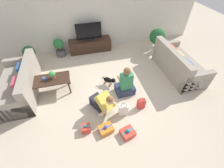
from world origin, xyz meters
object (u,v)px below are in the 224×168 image
at_px(potted_plant_back_left, 59,47).
at_px(mug, 44,79).
at_px(gift_bag_a, 141,104).
at_px(sofa_right, 178,64).
at_px(gift_box_b, 86,128).
at_px(gift_box_a, 106,129).
at_px(gift_bag_b, 123,110).
at_px(potted_plant_corner_left, 30,55).
at_px(potted_plant_corner_right, 157,37).
at_px(tv_console, 90,45).
at_px(gift_box_c, 128,133).
at_px(tv, 89,33).
at_px(person_kneeling, 103,102).
at_px(dog, 109,80).
at_px(sofa_left, 20,85).
at_px(tabletop_plant, 52,75).
at_px(coffee_table, 50,81).
at_px(person_sitting, 125,84).

distance_m(potted_plant_back_left, mug, 1.92).
relative_size(potted_plant_back_left, gift_bag_a, 2.16).
height_order(sofa_right, gift_box_b, sofa_right).
bearing_deg(sofa_right, gift_box_a, 118.90).
height_order(potted_plant_back_left, gift_bag_b, potted_plant_back_left).
xyz_separation_m(potted_plant_corner_left, gift_box_b, (1.44, -2.95, -0.37)).
bearing_deg(potted_plant_corner_right, tv_console, 163.10).
height_order(tv_console, gift_box_c, tv_console).
bearing_deg(gift_box_a, tv, 86.87).
xyz_separation_m(tv, person_kneeling, (-0.13, -2.95, -0.43)).
relative_size(dog, gift_bag_b, 1.10).
xyz_separation_m(gift_bag_a, gift_bag_b, (-0.51, -0.08, 0.02)).
height_order(sofa_left, mug, sofa_left).
bearing_deg(potted_plant_corner_left, gift_box_a, -58.51).
bearing_deg(potted_plant_back_left, tv_console, 2.51).
relative_size(potted_plant_corner_left, potted_plant_corner_right, 0.79).
bearing_deg(tabletop_plant, tv_console, 55.77).
height_order(coffee_table, tabletop_plant, tabletop_plant).
xyz_separation_m(potted_plant_back_left, gift_box_b, (0.50, -3.37, -0.27)).
relative_size(person_sitting, dog, 2.45).
relative_size(gift_box_c, tabletop_plant, 1.61).
distance_m(gift_box_a, mug, 2.14).
distance_m(potted_plant_back_left, dog, 2.47).
bearing_deg(sofa_left, dog, 82.87).
distance_m(sofa_left, dog, 2.50).
xyz_separation_m(tv_console, mug, (-1.52, -1.92, 0.28)).
relative_size(tv, potted_plant_back_left, 1.38).
distance_m(potted_plant_corner_right, gift_bag_a, 2.88).
relative_size(mug, tabletop_plant, 0.54).
bearing_deg(potted_plant_corner_left, mug, -68.88).
bearing_deg(gift_bag_a, person_sitting, 111.48).
relative_size(tv, gift_bag_a, 2.99).
bearing_deg(tv_console, gift_bag_a, -74.69).
bearing_deg(gift_bag_b, tabletop_plant, 141.39).
relative_size(potted_plant_back_left, gift_box_c, 1.88).
bearing_deg(sofa_right, gift_bag_b, 117.81).
relative_size(potted_plant_corner_left, gift_bag_b, 2.16).
relative_size(dog, gift_box_a, 1.03).
bearing_deg(coffee_table, potted_plant_back_left, 82.19).
distance_m(coffee_table, gift_bag_b, 2.17).
bearing_deg(person_sitting, tv, -77.40).
bearing_deg(gift_bag_b, gift_box_c, -97.56).
xyz_separation_m(coffee_table, tv_console, (1.40, 1.92, -0.18)).
xyz_separation_m(sofa_right, tabletop_plant, (-3.84, 0.14, 0.28)).
bearing_deg(gift_bag_a, gift_box_a, -157.63).
distance_m(sofa_left, tv_console, 2.84).
height_order(potted_plant_corner_right, gift_box_a, potted_plant_corner_right).
bearing_deg(tv, gift_box_c, -85.95).
bearing_deg(gift_bag_b, tv, 96.09).
relative_size(potted_plant_corner_left, tabletop_plant, 3.36).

